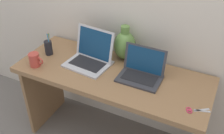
{
  "coord_description": "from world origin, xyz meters",
  "views": [
    {
      "loc": [
        0.71,
        -1.44,
        1.9
      ],
      "look_at": [
        0.0,
        0.0,
        0.8
      ],
      "focal_mm": 43.03,
      "sensor_mm": 36.0,
      "label": 1
    }
  ],
  "objects_px": {
    "coffee_mug": "(35,60)",
    "pen_cup": "(48,47)",
    "laptop_left": "(91,55)",
    "scissors": "(194,110)",
    "laptop_right": "(142,70)",
    "green_vase": "(125,45)"
  },
  "relations": [
    {
      "from": "coffee_mug",
      "to": "scissors",
      "type": "bearing_deg",
      "value": 1.66
    },
    {
      "from": "coffee_mug",
      "to": "laptop_left",
      "type": "bearing_deg",
      "value": 32.99
    },
    {
      "from": "coffee_mug",
      "to": "pen_cup",
      "type": "height_order",
      "value": "pen_cup"
    },
    {
      "from": "laptop_right",
      "to": "scissors",
      "type": "bearing_deg",
      "value": -24.75
    },
    {
      "from": "scissors",
      "to": "laptop_right",
      "type": "bearing_deg",
      "value": 155.25
    },
    {
      "from": "laptop_right",
      "to": "coffee_mug",
      "type": "height_order",
      "value": "laptop_right"
    },
    {
      "from": "laptop_right",
      "to": "green_vase",
      "type": "bearing_deg",
      "value": 140.75
    },
    {
      "from": "laptop_left",
      "to": "scissors",
      "type": "xyz_separation_m",
      "value": [
        0.84,
        -0.2,
        -0.06
      ]
    },
    {
      "from": "coffee_mug",
      "to": "pen_cup",
      "type": "xyz_separation_m",
      "value": [
        -0.01,
        0.18,
        0.01
      ]
    },
    {
      "from": "laptop_right",
      "to": "pen_cup",
      "type": "distance_m",
      "value": 0.79
    },
    {
      "from": "laptop_left",
      "to": "coffee_mug",
      "type": "height_order",
      "value": "laptop_left"
    },
    {
      "from": "laptop_right",
      "to": "green_vase",
      "type": "distance_m",
      "value": 0.28
    },
    {
      "from": "green_vase",
      "to": "coffee_mug",
      "type": "height_order",
      "value": "green_vase"
    },
    {
      "from": "coffee_mug",
      "to": "scissors",
      "type": "distance_m",
      "value": 1.19
    },
    {
      "from": "pen_cup",
      "to": "laptop_right",
      "type": "bearing_deg",
      "value": 2.99
    },
    {
      "from": "coffee_mug",
      "to": "pen_cup",
      "type": "bearing_deg",
      "value": 93.35
    },
    {
      "from": "coffee_mug",
      "to": "scissors",
      "type": "height_order",
      "value": "coffee_mug"
    },
    {
      "from": "pen_cup",
      "to": "scissors",
      "type": "height_order",
      "value": "pen_cup"
    },
    {
      "from": "pen_cup",
      "to": "scissors",
      "type": "bearing_deg",
      "value": -7.12
    },
    {
      "from": "coffee_mug",
      "to": "scissors",
      "type": "xyz_separation_m",
      "value": [
        1.19,
        0.03,
        -0.05
      ]
    },
    {
      "from": "laptop_left",
      "to": "laptop_right",
      "type": "height_order",
      "value": "laptop_left"
    },
    {
      "from": "laptop_right",
      "to": "laptop_left",
      "type": "bearing_deg",
      "value": 179.21
    }
  ]
}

